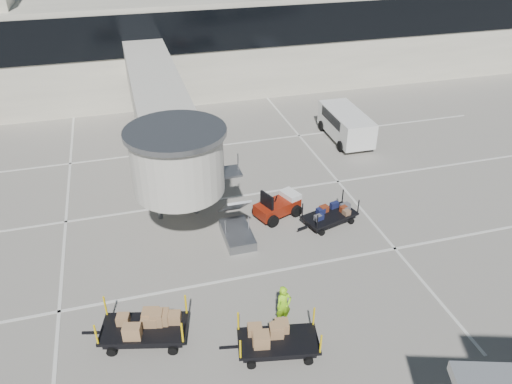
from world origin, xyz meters
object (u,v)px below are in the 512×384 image
suitcase_cart (329,216)px  box_cart_far (142,327)px  ground_worker (284,306)px  baggage_tug (278,206)px  box_cart_near (277,342)px  minivan (345,122)px

suitcase_cart → box_cart_far: box_cart_far is taller
ground_worker → baggage_tug: bearing=62.1°
baggage_tug → box_cart_near: baggage_tug is taller
suitcase_cart → box_cart_near: (-5.34, -7.56, 0.08)m
baggage_tug → ground_worker: 8.00m
suitcase_cart → box_cart_near: box_cart_near is taller
baggage_tug → ground_worker: ground_worker is taller
suitcase_cart → box_cart_far: size_ratio=0.85×
baggage_tug → suitcase_cart: baggage_tug is taller
box_cart_far → minivan: (15.61, 15.21, 0.59)m
box_cart_near → minivan: bearing=69.3°
baggage_tug → box_cart_far: 10.55m
suitcase_cart → minivan: minivan is taller
baggage_tug → minivan: (7.68, 8.25, 0.63)m
box_cart_far → minivan: bearing=58.5°
suitcase_cart → ground_worker: bearing=-142.6°
box_cart_near → ground_worker: ground_worker is taller
baggage_tug → ground_worker: (-2.27, -7.67, 0.34)m
box_cart_far → suitcase_cart: bearing=42.1°
baggage_tug → minivan: size_ratio=0.51×
baggage_tug → box_cart_far: (-7.92, -6.96, 0.04)m
baggage_tug → ground_worker: size_ratio=1.48×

